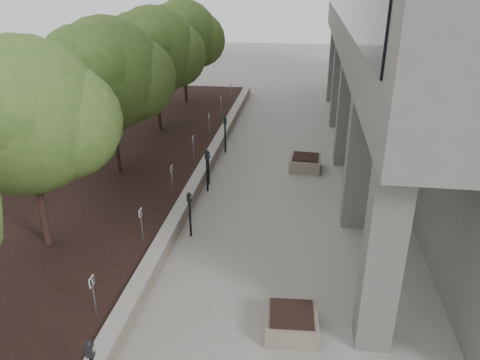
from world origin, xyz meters
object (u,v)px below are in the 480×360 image
Objects in this scene: parking_meter_2 at (190,215)px; crabapple_tree_3 at (111,98)px; planter_front at (291,322)px; parking_meter_5 at (225,135)px; crabapple_tree_2 at (30,148)px; planter_back at (305,163)px; crabapple_tree_4 at (155,70)px; crabapple_tree_5 at (184,52)px; parking_meter_3 at (209,168)px; parking_meter_4 at (207,171)px.

crabapple_tree_3 is at bearing 153.35° from parking_meter_2.
parking_meter_5 is at bearing 107.01° from planter_front.
crabapple_tree_2 is at bearing -138.27° from parking_meter_2.
parking_meter_5 reaches higher than planter_back.
parking_meter_2 is (3.51, -8.45, -2.41)m from crabapple_tree_4.
crabapple_tree_5 is at bearing 90.00° from crabapple_tree_2.
planter_back is (3.42, 1.90, -0.37)m from parking_meter_3.
crabapple_tree_3 reaches higher than planter_front.
crabapple_tree_2 reaches higher than parking_meter_5.
parking_meter_5 is at bearing 46.14° from crabapple_tree_3.
crabapple_tree_4 reaches higher than parking_meter_3.
parking_meter_4 is (-0.13, 3.05, 0.06)m from parking_meter_2.
planter_front is at bearing -43.94° from parking_meter_3.
crabapple_tree_3 reaches higher than parking_meter_3.
parking_meter_4 is at bearing -61.21° from parking_meter_3.
crabapple_tree_3 is 5.48m from parking_meter_2.
crabapple_tree_5 is at bearing 111.06° from planter_front.
parking_meter_4 is (3.37, 4.60, -2.35)m from crabapple_tree_2.
parking_meter_2 is at bearing -104.79° from parking_meter_5.
parking_meter_3 is 7.88m from planter_front.
crabapple_tree_4 is (0.00, 5.00, 0.00)m from crabapple_tree_3.
crabapple_tree_2 is 9.40m from parking_meter_5.
parking_meter_5 is 1.36× the size of planter_back.
parking_meter_4 reaches higher than planter_front.
parking_meter_3 reaches higher than planter_back.
parking_meter_2 is 3.06m from parking_meter_4.
parking_meter_4 is (0.07, -0.57, 0.13)m from parking_meter_3.
crabapple_tree_2 reaches higher than parking_meter_3.
parking_meter_5 reaches higher than planter_front.
parking_meter_3 is at bearing -106.84° from parking_meter_5.
planter_front is (6.54, -2.00, -2.86)m from crabapple_tree_2.
crabapple_tree_3 is 1.00× the size of crabapple_tree_4.
parking_meter_5 is (3.34, -6.52, -2.33)m from crabapple_tree_5.
parking_meter_2 is at bearing -67.47° from crabapple_tree_4.
parking_meter_4 is 4.20m from planter_back.
parking_meter_4 is at bearing -72.03° from crabapple_tree_5.
planter_back is at bearing 22.29° from parking_meter_4.
planter_back is at bearing -49.68° from crabapple_tree_5.
parking_meter_3 is 1.18× the size of planter_front.
crabapple_tree_4 is 9.46m from parking_meter_2.
parking_meter_4 is at bearing 110.42° from parking_meter_2.
parking_meter_4 is (3.37, -5.40, -2.35)m from crabapple_tree_4.
parking_meter_3 is (3.30, -9.83, -2.48)m from crabapple_tree_5.
parking_meter_4 is (3.37, -0.40, -2.35)m from crabapple_tree_3.
parking_meter_4 is at bearing -143.59° from planter_back.
parking_meter_3 is at bearing -71.43° from crabapple_tree_5.
crabapple_tree_4 is at bearing 130.44° from parking_meter_2.
parking_meter_5 is 1.44× the size of planter_front.
parking_meter_5 is (3.34, -1.52, -2.33)m from crabapple_tree_4.
crabapple_tree_2 is 6.17m from parking_meter_4.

